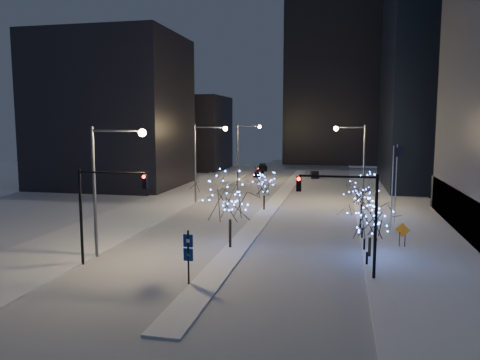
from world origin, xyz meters
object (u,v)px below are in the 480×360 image
(street_lamp_w_mid, at_px, (203,153))
(car_near, at_px, (259,173))
(car_mid, at_px, (314,174))
(traffic_signal_east, at_px, (351,208))
(construction_sign, at_px, (402,232))
(car_far, at_px, (263,167))
(holiday_tree_plaza_far, at_px, (362,191))
(holiday_tree_median_far, at_px, (264,185))
(street_lamp_w_far, at_px, (243,144))
(street_lamp_w_near, at_px, (107,174))
(wayfinding_sign, at_px, (188,252))
(holiday_tree_median_near, at_px, (230,196))
(street_lamp_east, at_px, (357,154))
(traffic_signal_west, at_px, (100,201))
(holiday_tree_plaza_near, at_px, (371,220))

(street_lamp_w_mid, height_order, car_near, street_lamp_w_mid)
(car_mid, bearing_deg, car_near, -5.19)
(traffic_signal_east, bearing_deg, construction_sign, 63.25)
(car_far, bearing_deg, holiday_tree_plaza_far, -76.37)
(holiday_tree_median_far, height_order, holiday_tree_plaza_far, holiday_tree_plaza_far)
(street_lamp_w_far, height_order, holiday_tree_median_far, street_lamp_w_far)
(traffic_signal_east, height_order, car_near, traffic_signal_east)
(street_lamp_w_mid, bearing_deg, car_far, 89.07)
(street_lamp_w_near, relative_size, holiday_tree_median_far, 2.30)
(car_mid, height_order, wayfinding_sign, wayfinding_sign)
(street_lamp_w_near, xyz_separation_m, holiday_tree_median_near, (8.44, 4.43, -2.12))
(traffic_signal_east, bearing_deg, car_near, 105.84)
(street_lamp_w_near, relative_size, street_lamp_w_mid, 1.00)
(street_lamp_w_near, bearing_deg, street_lamp_w_far, 90.00)
(street_lamp_w_mid, distance_m, holiday_tree_plaza_far, 20.40)
(street_lamp_east, relative_size, traffic_signal_west, 1.43)
(street_lamp_w_mid, height_order, traffic_signal_west, street_lamp_w_mid)
(traffic_signal_east, bearing_deg, wayfinding_sign, -161.28)
(car_near, xyz_separation_m, wayfinding_sign, (5.98, -59.92, 1.47))
(car_far, bearing_deg, holiday_tree_median_near, -91.03)
(street_lamp_east, distance_m, holiday_tree_plaza_near, 24.10)
(holiday_tree_plaza_far, relative_size, construction_sign, 2.31)
(car_far, xyz_separation_m, holiday_tree_median_far, (7.75, -45.40, 2.32))
(car_mid, relative_size, holiday_tree_plaza_near, 0.89)
(street_lamp_east, xyz_separation_m, car_far, (-18.34, 38.95, -5.73))
(construction_sign, bearing_deg, wayfinding_sign, -117.78)
(holiday_tree_median_far, xyz_separation_m, holiday_tree_plaza_far, (11.00, -1.67, -0.06))
(street_lamp_w_far, height_order, holiday_tree_median_near, street_lamp_w_far)
(car_far, bearing_deg, holiday_tree_median_far, -88.41)
(traffic_signal_west, distance_m, traffic_signal_east, 17.41)
(street_lamp_w_mid, relative_size, wayfinding_sign, 2.83)
(traffic_signal_west, relative_size, holiday_tree_median_far, 1.61)
(street_lamp_east, xyz_separation_m, holiday_tree_plaza_far, (0.42, -8.11, -3.48))
(traffic_signal_west, distance_m, car_mid, 59.45)
(street_lamp_east, bearing_deg, car_mid, 103.36)
(street_lamp_w_far, distance_m, car_mid, 14.96)
(street_lamp_east, bearing_deg, car_near, 121.98)
(traffic_signal_east, bearing_deg, street_lamp_east, 87.74)
(holiday_tree_median_far, height_order, wayfinding_sign, holiday_tree_median_far)
(car_far, xyz_separation_m, holiday_tree_plaza_far, (18.75, -47.06, 2.25))
(holiday_tree_median_near, bearing_deg, traffic_signal_east, -29.93)
(street_lamp_w_mid, bearing_deg, car_near, 86.54)
(street_lamp_w_far, height_order, traffic_signal_east, street_lamp_w_far)
(street_lamp_w_far, xyz_separation_m, car_mid, (12.34, 6.11, -5.85))
(holiday_tree_plaza_near, xyz_separation_m, wayfinding_sign, (-11.61, -8.58, -0.77))
(car_far, relative_size, holiday_tree_plaza_far, 1.08)
(car_mid, xyz_separation_m, holiday_tree_plaza_far, (7.09, -36.22, 2.32))
(street_lamp_east, bearing_deg, street_lamp_w_near, -124.19)
(street_lamp_w_far, xyz_separation_m, construction_sign, (22.22, -42.38, -5.15))
(construction_sign, bearing_deg, traffic_signal_east, -94.40)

